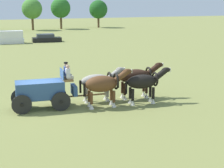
{
  "coord_description": "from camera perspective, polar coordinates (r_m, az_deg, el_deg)",
  "views": [
    {
      "loc": [
        -3.77,
        -20.09,
        6.23
      ],
      "look_at": [
        4.44,
        -0.39,
        1.2
      ],
      "focal_mm": 56.26,
      "sensor_mm": 36.0,
      "label": 1
    }
  ],
  "objects": [
    {
      "name": "tree_e",
      "position": [
        80.95,
        -12.88,
        11.81
      ],
      "size": [
        4.46,
        4.46,
        6.9
      ],
      "color": "brown",
      "rests_on": "ground"
    },
    {
      "name": "tree_f",
      "position": [
        83.55,
        -8.35,
        12.11
      ],
      "size": [
        4.54,
        4.54,
        7.05
      ],
      "color": "brown",
      "rests_on": "ground"
    },
    {
      "name": "parked_vehicle_d",
      "position": [
        56.87,
        -10.63,
        7.29
      ],
      "size": [
        4.63,
        2.33,
        1.25
      ],
      "color": "black",
      "rests_on": "ground"
    },
    {
      "name": "show_wagon",
      "position": [
        21.08,
        -11.17,
        -0.95
      ],
      "size": [
        5.72,
        1.96,
        2.69
      ],
      "color": "#2D4C7A",
      "rests_on": "ground"
    },
    {
      "name": "draft_horse_rear_off",
      "position": [
        21.03,
        -1.38,
        -0.08
      ],
      "size": [
        3.05,
        1.19,
        2.25
      ],
      "color": "brown",
      "rests_on": "ground"
    },
    {
      "name": "tree_g",
      "position": [
        87.38,
        -2.23,
        12.01
      ],
      "size": [
        4.47,
        4.47,
        6.61
      ],
      "color": "brown",
      "rests_on": "ground"
    },
    {
      "name": "draft_horse_lead_near",
      "position": [
        23.03,
        4.02,
        1.16
      ],
      "size": [
        3.21,
        1.12,
        2.29
      ],
      "color": "#331E14",
      "rests_on": "ground"
    },
    {
      "name": "draft_horse_rear_near",
      "position": [
        22.29,
        -2.22,
        0.38
      ],
      "size": [
        3.01,
        1.06,
        2.12
      ],
      "color": "#9E998E",
      "rests_on": "ground"
    },
    {
      "name": "parked_vehicle_c",
      "position": [
        55.8,
        -16.54,
        7.27
      ],
      "size": [
        4.72,
        2.12,
        1.92
      ],
      "color": "white",
      "rests_on": "ground"
    },
    {
      "name": "ground_plane",
      "position": [
        21.37,
        -11.5,
        -3.96
      ],
      "size": [
        220.0,
        220.0,
        0.0
      ],
      "primitive_type": "plane",
      "color": "olive"
    },
    {
      "name": "draft_horse_lead_off",
      "position": [
        21.87,
        5.25,
        0.26
      ],
      "size": [
        3.01,
        1.08,
        2.2
      ],
      "color": "black",
      "rests_on": "ground"
    }
  ]
}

